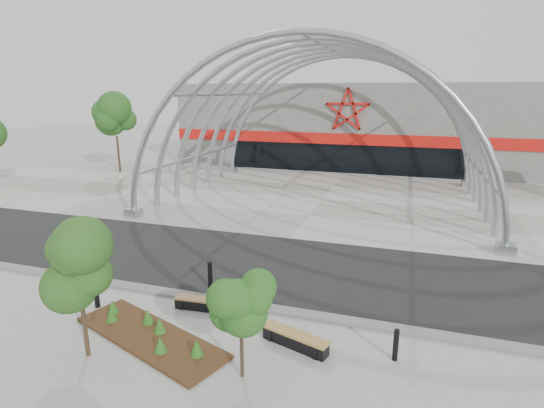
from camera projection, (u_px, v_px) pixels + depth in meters
name	position (u px, v px, depth m)	size (l,w,h in m)	color
ground	(238.00, 302.00, 15.14)	(140.00, 140.00, 0.00)	#989892
road	(268.00, 264.00, 18.36)	(140.00, 7.00, 0.02)	black
forecourt	(323.00, 199.00, 29.40)	(60.00, 17.00, 0.04)	gray
kerb	(235.00, 303.00, 14.90)	(60.00, 0.50, 0.12)	#63635E
arena_building	(357.00, 123.00, 44.89)	(34.00, 15.24, 8.00)	#62625E
vault_canopy	(323.00, 199.00, 29.40)	(20.80, 15.80, 20.36)	#989EA2
planting_bed	(149.00, 333.00, 12.92)	(5.68, 3.42, 0.57)	#332010
street_tree_0	(77.00, 266.00, 11.37)	(1.68, 1.68, 3.82)	#2E2112
street_tree_1	(241.00, 301.00, 10.63)	(1.28, 1.28, 3.02)	black
bench_0	(202.00, 304.00, 14.55)	(1.95, 0.56, 0.40)	black
bench_1	(295.00, 340.00, 12.42)	(2.17, 1.09, 0.45)	black
bollard_0	(96.00, 293.00, 14.63)	(0.17, 0.17, 1.09)	black
bollard_1	(210.00, 275.00, 16.03)	(0.17, 0.17, 1.07)	black
bollard_2	(255.00, 290.00, 15.00)	(0.15, 0.15, 0.96)	black
bollard_3	(265.00, 289.00, 15.01)	(0.16, 0.16, 1.03)	black
bollard_4	(396.00, 345.00, 11.74)	(0.15, 0.15, 0.94)	black
bg_tree_0	(116.00, 121.00, 38.26)	(3.00, 3.00, 6.45)	black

